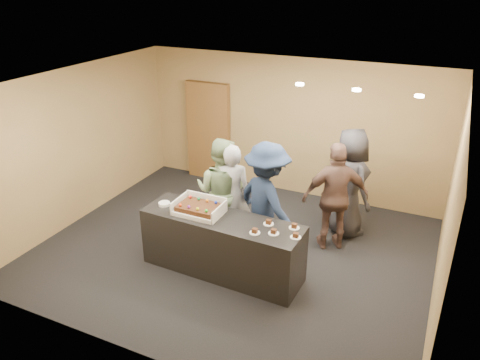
{
  "coord_description": "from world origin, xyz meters",
  "views": [
    {
      "loc": [
        2.8,
        -5.8,
        4.14
      ],
      "look_at": [
        0.1,
        0.0,
        1.26
      ],
      "focal_mm": 35.0,
      "sensor_mm": 36.0,
      "label": 1
    }
  ],
  "objects": [
    {
      "name": "cake_box",
      "position": [
        -0.28,
        -0.57,
        0.95
      ],
      "size": [
        0.69,
        0.48,
        0.2
      ],
      "color": "white",
      "rests_on": "serving_counter"
    },
    {
      "name": "serving_counter",
      "position": [
        0.09,
        -0.59,
        0.45
      ],
      "size": [
        2.43,
        0.79,
        0.9
      ],
      "primitive_type": "cube",
      "rotation": [
        0.0,
        0.0,
        -0.04
      ],
      "color": "black",
      "rests_on": "floor"
    },
    {
      "name": "person_sage_man",
      "position": [
        -0.34,
        0.23,
        0.89
      ],
      "size": [
        0.92,
        0.74,
        1.78
      ],
      "primitive_type": "imported",
      "rotation": [
        0.0,
        0.0,
        3.23
      ],
      "color": "gray",
      "rests_on": "floor"
    },
    {
      "name": "slice_d",
      "position": [
        1.12,
        -0.42,
        0.92
      ],
      "size": [
        0.15,
        0.15,
        0.07
      ],
      "color": "white",
      "rests_on": "serving_counter"
    },
    {
      "name": "person_server_grey",
      "position": [
        -0.14,
        0.2,
        0.86
      ],
      "size": [
        0.73,
        0.6,
        1.73
      ],
      "primitive_type": "imported",
      "rotation": [
        0.0,
        0.0,
        3.49
      ],
      "color": "#A6A6AB",
      "rests_on": "floor"
    },
    {
      "name": "slice_c",
      "position": [
        0.92,
        -0.68,
        0.92
      ],
      "size": [
        0.15,
        0.15,
        0.07
      ],
      "color": "white",
      "rests_on": "serving_counter"
    },
    {
      "name": "storage_cabinet",
      "position": [
        -1.75,
        2.41,
        1.04
      ],
      "size": [
        0.94,
        0.15,
        2.08
      ],
      "primitive_type": "cube",
      "color": "brown",
      "rests_on": "floor"
    },
    {
      "name": "person_navy_man",
      "position": [
        0.51,
        0.08,
        0.94
      ],
      "size": [
        1.4,
        1.21,
        1.88
      ],
      "primitive_type": "imported",
      "rotation": [
        0.0,
        0.0,
        2.62
      ],
      "color": "#1A2744",
      "rests_on": "floor"
    },
    {
      "name": "ceiling_spotlights",
      "position": [
        1.6,
        0.5,
        2.67
      ],
      "size": [
        1.72,
        0.12,
        0.03
      ],
      "color": "#FFEAC6",
      "rests_on": "ceiling"
    },
    {
      "name": "person_dark_suit",
      "position": [
        1.48,
        1.33,
        0.93
      ],
      "size": [
        1.06,
        1.06,
        1.86
      ],
      "primitive_type": "imported",
      "rotation": [
        0.0,
        0.0,
        2.37
      ],
      "color": "#2B2A2F",
      "rests_on": "floor"
    },
    {
      "name": "sheet_cake",
      "position": [
        -0.28,
        -0.59,
        1.0
      ],
      "size": [
        0.59,
        0.41,
        0.11
      ],
      "color": "#391D0C",
      "rests_on": "cake_box"
    },
    {
      "name": "person_brown_extra",
      "position": [
        1.39,
        0.78,
        0.89
      ],
      "size": [
        1.13,
        0.88,
        1.78
      ],
      "primitive_type": "imported",
      "rotation": [
        0.0,
        0.0,
        3.64
      ],
      "color": "brown",
      "rests_on": "floor"
    },
    {
      "name": "slice_b",
      "position": [
        0.76,
        -0.47,
        0.92
      ],
      "size": [
        0.15,
        0.15,
        0.07
      ],
      "color": "white",
      "rests_on": "serving_counter"
    },
    {
      "name": "slice_e",
      "position": [
        1.22,
        -0.65,
        0.92
      ],
      "size": [
        0.15,
        0.15,
        0.07
      ],
      "color": "white",
      "rests_on": "serving_counter"
    },
    {
      "name": "slice_a",
      "position": [
        0.68,
        -0.77,
        0.92
      ],
      "size": [
        0.15,
        0.15,
        0.07
      ],
      "color": "white",
      "rests_on": "serving_counter"
    },
    {
      "name": "room",
      "position": [
        0.0,
        0.0,
        1.35
      ],
      "size": [
        6.04,
        6.0,
        2.7
      ],
      "color": "black",
      "rests_on": "ground"
    },
    {
      "name": "plate_stack",
      "position": [
        -0.88,
        -0.59,
        0.92
      ],
      "size": [
        0.17,
        0.17,
        0.04
      ],
      "primitive_type": "cylinder",
      "color": "white",
      "rests_on": "serving_counter"
    }
  ]
}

